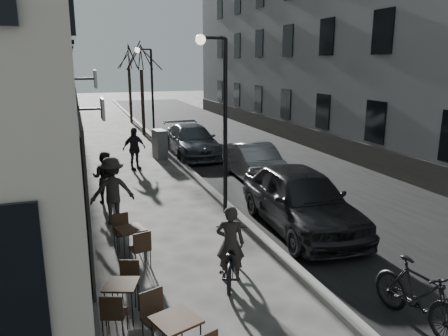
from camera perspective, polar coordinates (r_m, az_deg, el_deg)
ground at (r=8.21m, az=14.76°, el=-19.02°), size 120.00×120.00×0.00m
road at (r=23.46m, az=1.09°, el=2.99°), size 7.30×60.00×0.00m
kerb at (r=22.48m, az=-7.70°, el=2.54°), size 0.25×60.00×0.12m
streetlamp_near at (r=12.34m, az=-0.59°, el=8.06°), size 0.90×0.28×5.09m
streetlamp_far at (r=24.00m, az=-9.78°, el=10.64°), size 0.90×0.28×5.09m
tree_near at (r=26.95m, az=-10.83°, el=14.11°), size 2.40×2.40×5.70m
tree_far at (r=32.89m, az=-12.39°, el=13.93°), size 2.40×2.40×5.70m
bistro_set_a at (r=6.90m, az=-6.24°, el=-21.02°), size 0.89×1.55×0.89m
bistro_set_b at (r=8.08m, az=-13.20°, el=-16.10°), size 0.80×1.39×0.79m
bistro_set_c at (r=10.26m, az=-12.03°, el=-9.17°), size 0.72×1.50×0.86m
utility_cabinet at (r=20.40m, az=-8.39°, el=3.10°), size 0.60×0.94×1.33m
bicycle at (r=9.10m, az=0.82°, el=-11.59°), size 1.31×1.97×0.98m
cyclist_rider at (r=8.97m, az=0.83°, el=-9.79°), size 0.68×0.58×1.60m
pedestrian_near at (r=14.29m, az=-15.30°, el=-1.18°), size 0.97×0.87×1.64m
pedestrian_mid at (r=12.37m, az=-14.39°, el=-2.88°), size 1.26×0.79×1.87m
pedestrian_far at (r=18.41m, az=-11.66°, el=2.49°), size 1.11×0.77×1.76m
car_near at (r=11.80m, az=10.00°, el=-3.96°), size 2.22×5.00×1.67m
car_mid at (r=16.53m, az=4.13°, el=0.76°), size 1.58×4.15×1.35m
car_far at (r=20.84m, az=-4.22°, el=3.59°), size 2.04×4.97×1.44m
moped at (r=8.29m, az=24.04°, el=-14.92°), size 0.75×1.95×1.14m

